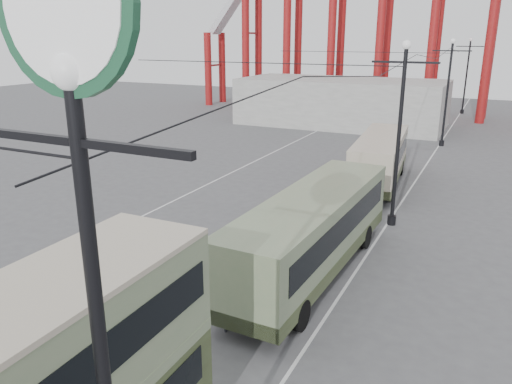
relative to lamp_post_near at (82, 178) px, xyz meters
The scene contains 9 objects.
road_markings 24.87m from the lamp_post_near, 105.88° to the left, with size 12.52×120.00×0.01m.
lamp_post_near is the anchor object (origin of this frame).
lamp_post_mid 21.24m from the lamp_post_near, 90.00° to the left, with size 3.20×0.44×9.32m.
lamp_post_far 43.12m from the lamp_post_near, 90.00° to the left, with size 3.20×0.44×9.32m.
lamp_post_distant 65.08m from the lamp_post_near, 90.00° to the left, with size 3.20×0.44×9.32m.
fairground_shed 51.61m from the lamp_post_near, 103.06° to the left, with size 22.00×10.00×5.00m, color gray.
single_decker_green 15.10m from the lamp_post_near, 97.68° to the left, with size 3.17×12.22×3.43m.
single_decker_cream 28.95m from the lamp_post_near, 94.75° to the left, with size 3.64×10.66×3.25m.
pedestrian 11.33m from the lamp_post_near, 108.24° to the left, with size 0.71×0.47×1.94m, color black.
Camera 1 is at (9.99, -7.23, 9.48)m, focal length 35.00 mm.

